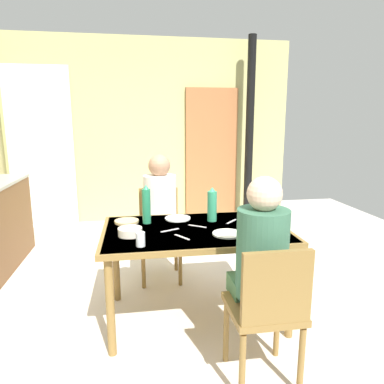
# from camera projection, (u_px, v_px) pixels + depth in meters

# --- Properties ---
(ground_plane) EXTENTS (7.20, 7.20, 0.00)m
(ground_plane) POSITION_uv_depth(u_px,v_px,m) (163.00, 309.00, 2.87)
(ground_plane) COLOR beige
(wall_back) EXTENTS (4.36, 0.10, 2.71)m
(wall_back) POSITION_uv_depth(u_px,v_px,m) (147.00, 132.00, 5.28)
(wall_back) COLOR tan
(wall_back) RESTS_ON ground_plane
(door_wooden) EXTENTS (0.80, 0.05, 2.00)m
(door_wooden) POSITION_uv_depth(u_px,v_px,m) (211.00, 154.00, 5.42)
(door_wooden) COLOR #9F6036
(door_wooden) RESTS_ON ground_plane
(stove_pipe_column) EXTENTS (0.12, 0.12, 2.71)m
(stove_pipe_column) POSITION_uv_depth(u_px,v_px,m) (249.00, 132.00, 5.17)
(stove_pipe_column) COLOR black
(stove_pipe_column) RESTS_ON ground_plane
(curtain_panel) EXTENTS (0.90, 0.03, 2.27)m
(curtain_panel) POSITION_uv_depth(u_px,v_px,m) (41.00, 148.00, 4.99)
(curtain_panel) COLOR white
(curtain_panel) RESTS_ON ground_plane
(dining_table) EXTENTS (1.38, 0.87, 0.72)m
(dining_table) POSITION_uv_depth(u_px,v_px,m) (195.00, 238.00, 2.64)
(dining_table) COLOR olive
(dining_table) RESTS_ON ground_plane
(chair_near_diner) EXTENTS (0.40, 0.40, 0.87)m
(chair_near_diner) POSITION_uv_depth(u_px,v_px,m) (268.00, 307.00, 1.95)
(chair_near_diner) COLOR olive
(chair_near_diner) RESTS_ON ground_plane
(chair_far_diner) EXTENTS (0.40, 0.40, 0.87)m
(chair_far_diner) POSITION_uv_depth(u_px,v_px,m) (160.00, 227.00, 3.40)
(chair_far_diner) COLOR olive
(chair_far_diner) RESTS_ON ground_plane
(person_near_diner) EXTENTS (0.30, 0.37, 0.77)m
(person_near_diner) POSITION_uv_depth(u_px,v_px,m) (261.00, 250.00, 2.02)
(person_near_diner) COLOR #426E46
(person_near_diner) RESTS_ON ground_plane
(person_far_diner) EXTENTS (0.30, 0.37, 0.77)m
(person_far_diner) POSITION_uv_depth(u_px,v_px,m) (160.00, 202.00, 3.21)
(person_far_diner) COLOR silver
(person_far_diner) RESTS_ON ground_plane
(water_bottle_green_near) EXTENTS (0.07, 0.07, 0.31)m
(water_bottle_green_near) POSITION_uv_depth(u_px,v_px,m) (146.00, 205.00, 2.73)
(water_bottle_green_near) COLOR #257F53
(water_bottle_green_near) RESTS_ON dining_table
(water_bottle_green_far) EXTENTS (0.08, 0.08, 0.28)m
(water_bottle_green_far) POSITION_uv_depth(u_px,v_px,m) (212.00, 205.00, 2.80)
(water_bottle_green_far) COLOR #319265
(water_bottle_green_far) RESTS_ON dining_table
(serving_bowl_center) EXTENTS (0.17, 0.17, 0.05)m
(serving_bowl_center) POSITION_uv_depth(u_px,v_px,m) (130.00, 232.00, 2.46)
(serving_bowl_center) COLOR #F0E2C9
(serving_bowl_center) RESTS_ON dining_table
(dinner_plate_near_left) EXTENTS (0.22, 0.22, 0.01)m
(dinner_plate_near_left) POSITION_uv_depth(u_px,v_px,m) (228.00, 234.00, 2.48)
(dinner_plate_near_left) COLOR white
(dinner_plate_near_left) RESTS_ON dining_table
(dinner_plate_near_right) EXTENTS (0.21, 0.21, 0.01)m
(dinner_plate_near_right) POSITION_uv_depth(u_px,v_px,m) (270.00, 229.00, 2.59)
(dinner_plate_near_right) COLOR white
(dinner_plate_near_right) RESTS_ON dining_table
(dinner_plate_far_center) EXTENTS (0.21, 0.21, 0.01)m
(dinner_plate_far_center) POSITION_uv_depth(u_px,v_px,m) (178.00, 218.00, 2.88)
(dinner_plate_far_center) COLOR white
(dinner_plate_far_center) RESTS_ON dining_table
(drinking_glass_by_near_diner) EXTENTS (0.06, 0.06, 0.09)m
(drinking_glass_by_near_diner) POSITION_uv_depth(u_px,v_px,m) (140.00, 239.00, 2.25)
(drinking_glass_by_near_diner) COLOR silver
(drinking_glass_by_near_diner) RESTS_ON dining_table
(bread_plate_sliced) EXTENTS (0.19, 0.19, 0.02)m
(bread_plate_sliced) POSITION_uv_depth(u_px,v_px,m) (127.00, 221.00, 2.77)
(bread_plate_sliced) COLOR #DBB77A
(bread_plate_sliced) RESTS_ON dining_table
(cutlery_knife_near) EXTENTS (0.10, 0.13, 0.00)m
(cutlery_knife_near) POSITION_uv_depth(u_px,v_px,m) (182.00, 237.00, 2.42)
(cutlery_knife_near) COLOR silver
(cutlery_knife_near) RESTS_ON dining_table
(cutlery_fork_near) EXTENTS (0.12, 0.12, 0.00)m
(cutlery_fork_near) POSITION_uv_depth(u_px,v_px,m) (232.00, 221.00, 2.80)
(cutlery_fork_near) COLOR silver
(cutlery_fork_near) RESTS_ON dining_table
(cutlery_knife_far) EXTENTS (0.14, 0.08, 0.00)m
(cutlery_knife_far) POSITION_uv_depth(u_px,v_px,m) (170.00, 230.00, 2.58)
(cutlery_knife_far) COLOR silver
(cutlery_knife_far) RESTS_ON dining_table
(cutlery_fork_far) EXTENTS (0.13, 0.10, 0.00)m
(cutlery_fork_far) POSITION_uv_depth(u_px,v_px,m) (197.00, 226.00, 2.68)
(cutlery_fork_far) COLOR silver
(cutlery_fork_far) RESTS_ON dining_table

